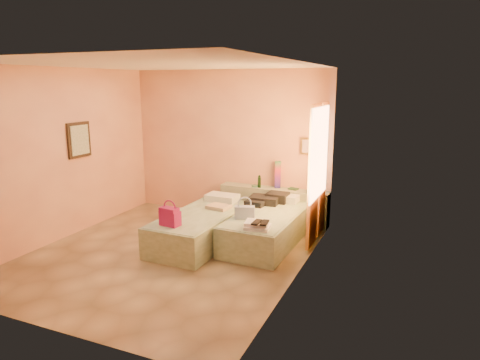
% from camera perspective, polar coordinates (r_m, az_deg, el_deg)
% --- Properties ---
extents(ground, '(4.50, 4.50, 0.00)m').
position_cam_1_polar(ground, '(6.71, -9.49, -9.68)').
color(ground, tan).
rests_on(ground, ground).
extents(room_walls, '(4.02, 4.51, 2.81)m').
position_cam_1_polar(room_walls, '(6.63, -5.92, 6.17)').
color(room_walls, '#F5B582').
rests_on(room_walls, ground).
extents(headboard_ledge, '(2.05, 0.30, 0.65)m').
position_cam_1_polar(headboard_ledge, '(8.00, 4.51, -3.35)').
color(headboard_ledge, gray).
rests_on(headboard_ledge, ground).
extents(bed_left, '(0.95, 2.02, 0.50)m').
position_cam_1_polar(bed_left, '(7.00, -5.18, -6.39)').
color(bed_left, '#B1C7A0').
rests_on(bed_left, ground).
extents(bed_right, '(0.95, 2.02, 0.50)m').
position_cam_1_polar(bed_right, '(7.00, 3.77, -6.38)').
color(bed_right, '#B1C7A0').
rests_on(bed_right, ground).
extents(water_bottle, '(0.06, 0.06, 0.22)m').
position_cam_1_polar(water_bottle, '(7.93, 2.60, -0.22)').
color(water_bottle, '#13351F').
rests_on(water_bottle, headboard_ledge).
extents(rainbow_box, '(0.14, 0.14, 0.49)m').
position_cam_1_polar(rainbow_box, '(7.91, 5.05, 0.72)').
color(rainbow_box, '#9F1357').
rests_on(rainbow_box, headboard_ledge).
extents(small_dish, '(0.13, 0.13, 0.03)m').
position_cam_1_polar(small_dish, '(8.00, 2.00, -0.80)').
color(small_dish, '#457F60').
rests_on(small_dish, headboard_ledge).
extents(green_book, '(0.19, 0.16, 0.03)m').
position_cam_1_polar(green_book, '(7.85, 7.12, -1.18)').
color(green_book, '#294C32').
rests_on(green_book, headboard_ledge).
extents(flower_vase, '(0.23, 0.23, 0.27)m').
position_cam_1_polar(flower_vase, '(7.63, 9.79, -0.72)').
color(flower_vase, silver).
rests_on(flower_vase, headboard_ledge).
extents(magenta_handbag, '(0.32, 0.21, 0.28)m').
position_cam_1_polar(magenta_handbag, '(6.36, -9.32, -4.81)').
color(magenta_handbag, '#9F1357').
rests_on(magenta_handbag, bed_left).
extents(khaki_garment, '(0.39, 0.32, 0.06)m').
position_cam_1_polar(khaki_garment, '(7.14, -2.86, -3.60)').
color(khaki_garment, tan).
rests_on(khaki_garment, bed_left).
extents(clothes_pile, '(0.56, 0.56, 0.16)m').
position_cam_1_polar(clothes_pile, '(7.43, 3.59, -2.55)').
color(clothes_pile, black).
rests_on(clothes_pile, bed_right).
extents(blue_handbag, '(0.33, 0.22, 0.20)m').
position_cam_1_polar(blue_handbag, '(6.60, 0.62, -4.35)').
color(blue_handbag, '#41609C').
rests_on(blue_handbag, bed_right).
extents(towel_stack, '(0.39, 0.34, 0.10)m').
position_cam_1_polar(towel_stack, '(6.18, 2.36, -6.05)').
color(towel_stack, silver).
rests_on(towel_stack, bed_right).
extents(sandal_pair, '(0.19, 0.25, 0.03)m').
position_cam_1_polar(sandal_pair, '(6.09, 2.73, -5.70)').
color(sandal_pair, black).
rests_on(sandal_pair, towel_stack).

